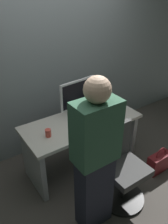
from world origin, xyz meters
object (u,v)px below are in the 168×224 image
at_px(mouse, 108,117).
at_px(handbag, 159,162).
at_px(desk, 82,135).
at_px(monitor, 78,95).
at_px(keyboard, 89,125).
at_px(cell_phone, 118,114).
at_px(office_chair, 121,168).
at_px(cup_near_keyboard, 48,133).
at_px(person_at_desk, 95,160).
at_px(book_stack, 100,102).

bearing_deg(mouse, handbag, -49.27).
height_order(desk, monitor, monitor).
relative_size(desk, keyboard, 3.49).
height_order(keyboard, cell_phone, keyboard).
xyz_separation_m(mouse, handbag, (0.48, -0.55, -0.60)).
relative_size(desk, office_chair, 1.60).
height_order(keyboard, cup_near_keyboard, cup_near_keyboard).
height_order(person_at_desk, cup_near_keyboard, person_at_desk).
bearing_deg(cup_near_keyboard, monitor, 24.86).
relative_size(person_at_desk, keyboard, 3.81).
xyz_separation_m(person_at_desk, cup_near_keyboard, (-0.12, 0.72, -0.07)).
relative_size(desk, handbag, 3.97).
bearing_deg(cup_near_keyboard, person_at_desk, -80.64).
bearing_deg(keyboard, office_chair, -83.80).
bearing_deg(handbag, keyboard, 145.59).
relative_size(desk, mouse, 15.02).
height_order(desk, office_chair, office_chair).
xyz_separation_m(keyboard, handbag, (0.78, -0.54, -0.60)).
distance_m(office_chair, mouse, 0.69).
bearing_deg(book_stack, cell_phone, -79.94).
xyz_separation_m(desk, office_chair, (0.06, -0.69, -0.08)).
bearing_deg(handbag, desk, 139.24).
bearing_deg(person_at_desk, monitor, 64.85).
xyz_separation_m(monitor, keyboard, (-0.08, -0.35, -0.25)).
bearing_deg(keyboard, person_at_desk, -120.92).
relative_size(office_chair, book_stack, 3.99).
xyz_separation_m(office_chair, mouse, (0.25, 0.57, 0.31)).
bearing_deg(cell_phone, office_chair, -108.27).
distance_m(person_at_desk, keyboard, 0.75).
bearing_deg(keyboard, cell_phone, 1.02).
bearing_deg(cup_near_keyboard, book_stack, 14.31).
height_order(mouse, cell_phone, mouse).
xyz_separation_m(mouse, cup_near_keyboard, (-0.81, 0.07, 0.03)).
xyz_separation_m(desk, person_at_desk, (-0.38, -0.78, 0.34)).
distance_m(mouse, cup_near_keyboard, 0.81).
bearing_deg(handbag, cup_near_keyboard, 154.25).
distance_m(office_chair, keyboard, 0.63).
distance_m(monitor, cell_phone, 0.58).
height_order(person_at_desk, cell_phone, person_at_desk).
bearing_deg(person_at_desk, book_stack, 49.89).
bearing_deg(book_stack, monitor, 174.14).
distance_m(monitor, handbag, 1.41).
height_order(desk, handbag, desk).
xyz_separation_m(monitor, cell_phone, (0.39, -0.35, -0.25)).
bearing_deg(keyboard, desk, 93.18).
bearing_deg(desk, handbag, -40.76).
distance_m(mouse, handbag, 0.95).
distance_m(keyboard, mouse, 0.31).
bearing_deg(cell_phone, monitor, 157.14).
bearing_deg(person_at_desk, office_chair, 10.68).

